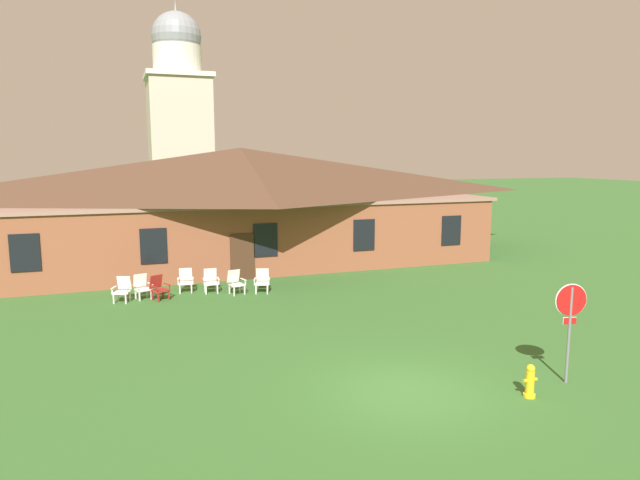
# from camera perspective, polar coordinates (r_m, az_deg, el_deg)

# --- Properties ---
(ground_plane) EXTENTS (200.00, 200.00, 0.00)m
(ground_plane) POSITION_cam_1_polar(r_m,az_deg,el_deg) (13.99, 8.72, -14.94)
(ground_plane) COLOR #336028
(brick_building) EXTENTS (25.31, 10.40, 5.94)m
(brick_building) POSITION_cam_1_polar(r_m,az_deg,el_deg) (30.24, -7.94, 3.71)
(brick_building) COLOR brown
(brick_building) RESTS_ON ground
(dome_tower) EXTENTS (5.18, 5.18, 17.65)m
(dome_tower) POSITION_cam_1_polar(r_m,az_deg,el_deg) (47.83, -14.02, 11.28)
(dome_tower) COLOR #BCB29E
(dome_tower) RESTS_ON ground
(stop_sign) EXTENTS (0.79, 0.22, 2.50)m
(stop_sign) POSITION_cam_1_polar(r_m,az_deg,el_deg) (15.04, 24.00, -6.79)
(stop_sign) COLOR slate
(stop_sign) RESTS_ON ground
(lawn_chair_by_porch) EXTENTS (0.78, 0.82, 0.96)m
(lawn_chair_by_porch) POSITION_cam_1_polar(r_m,az_deg,el_deg) (22.88, -19.34, -4.68)
(lawn_chair_by_porch) COLOR white
(lawn_chair_by_porch) RESTS_ON ground
(lawn_chair_near_door) EXTENTS (0.75, 0.80, 0.96)m
(lawn_chair_near_door) POSITION_cam_1_polar(r_m,az_deg,el_deg) (23.10, -17.58, -4.47)
(lawn_chair_near_door) COLOR white
(lawn_chair_near_door) RESTS_ON ground
(lawn_chair_left_end) EXTENTS (0.81, 0.85, 0.96)m
(lawn_chair_left_end) POSITION_cam_1_polar(r_m,az_deg,el_deg) (22.77, -16.02, -4.58)
(lawn_chair_left_end) COLOR maroon
(lawn_chair_left_end) RESTS_ON ground
(lawn_chair_middle) EXTENTS (0.70, 0.74, 0.96)m
(lawn_chair_middle) POSITION_cam_1_polar(r_m,az_deg,el_deg) (23.79, -13.44, -3.93)
(lawn_chair_middle) COLOR silver
(lawn_chair_middle) RESTS_ON ground
(lawn_chair_right_end) EXTENTS (0.67, 0.70, 0.96)m
(lawn_chair_right_end) POSITION_cam_1_polar(r_m,az_deg,el_deg) (23.50, -11.00, -4.00)
(lawn_chair_right_end) COLOR white
(lawn_chair_right_end) RESTS_ON ground
(lawn_chair_far_side) EXTENTS (0.73, 0.78, 0.96)m
(lawn_chair_far_side) POSITION_cam_1_polar(r_m,az_deg,el_deg) (23.06, -8.55, -4.18)
(lawn_chair_far_side) COLOR silver
(lawn_chair_far_side) RESTS_ON ground
(lawn_chair_under_eave) EXTENTS (0.76, 0.81, 0.96)m
(lawn_chair_under_eave) POSITION_cam_1_polar(r_m,az_deg,el_deg) (23.17, -5.86, -4.06)
(lawn_chair_under_eave) COLOR silver
(lawn_chair_under_eave) RESTS_ON ground
(fire_hydrant) EXTENTS (0.36, 0.28, 0.79)m
(fire_hydrant) POSITION_cam_1_polar(r_m,az_deg,el_deg) (14.28, 20.48, -13.27)
(fire_hydrant) COLOR gold
(fire_hydrant) RESTS_ON ground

